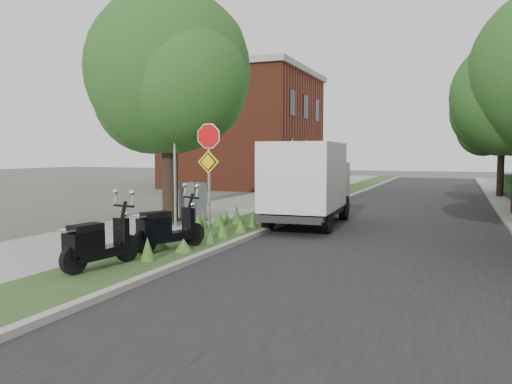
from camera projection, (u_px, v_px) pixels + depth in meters
ground at (248, 248)px, 12.63m from camera, size 120.00×120.00×0.00m
sidewalk_near at (248, 203)px, 23.46m from camera, size 3.50×60.00×0.12m
verge at (304, 206)px, 22.43m from camera, size 2.00×60.00×0.12m
kerb_near at (326, 206)px, 22.06m from camera, size 0.20×60.00×0.13m
road at (408, 211)px, 20.75m from camera, size 7.00×60.00×0.01m
kerb_far at (501, 213)px, 19.44m from camera, size 0.20×60.00×0.13m
street_tree_main at (168, 80)px, 16.43m from camera, size 6.21×5.54×7.66m
bare_post at (175, 163)px, 15.33m from camera, size 0.08×0.08×4.00m
bike_hoop at (144, 226)px, 13.05m from camera, size 0.06×0.78×0.77m
sign_assembly at (209, 156)px, 13.51m from camera, size 0.94×0.08×3.22m
brick_building at (246, 128)px, 36.19m from camera, size 9.40×10.40×8.30m
far_tree_c at (501, 124)px, 26.40m from camera, size 4.37×3.89×5.93m
scooter_near at (93, 247)px, 9.77m from camera, size 0.60×1.93×0.92m
scooter_far at (163, 232)px, 11.65m from camera, size 0.96×1.86×0.94m
box_truck at (308, 180)px, 16.46m from camera, size 2.31×5.29×2.34m
utility_cabinet at (193, 202)px, 17.13m from camera, size 1.13×0.95×1.28m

